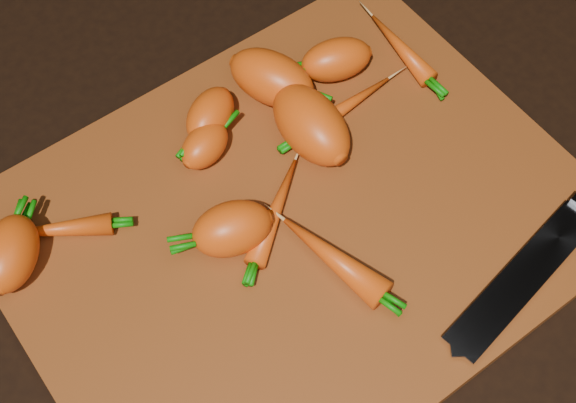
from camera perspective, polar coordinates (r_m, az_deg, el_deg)
ground at (r=0.73m, az=0.47°, el=-1.94°), size 2.00×2.00×0.01m
cutting_board at (r=0.72m, az=0.47°, el=-1.52°), size 0.50×0.40×0.01m
carrot_0 at (r=0.71m, az=-19.18°, el=-3.53°), size 0.08×0.08×0.05m
carrot_1 at (r=0.68m, az=-4.00°, el=-1.94°), size 0.08×0.07×0.05m
carrot_2 at (r=0.77m, az=-1.17°, el=8.76°), size 0.08×0.10×0.05m
carrot_3 at (r=0.74m, az=1.66°, el=5.48°), size 0.06×0.10×0.06m
carrot_4 at (r=0.76m, az=-5.55°, el=6.15°), size 0.07×0.07×0.04m
carrot_5 at (r=0.74m, az=-5.95°, el=4.00°), size 0.06×0.05×0.04m
carrot_6 at (r=0.79m, az=3.45°, el=10.04°), size 0.08×0.06×0.04m
carrot_7 at (r=0.83m, az=7.99°, el=10.82°), size 0.03×0.10×0.02m
carrot_8 at (r=0.77m, az=4.07°, el=6.71°), size 0.11×0.02×0.02m
carrot_9 at (r=0.68m, az=3.20°, el=-3.99°), size 0.05×0.11×0.03m
carrot_10 at (r=0.71m, az=-0.89°, el=-0.62°), size 0.10×0.08×0.02m
carrot_11 at (r=0.73m, az=-16.20°, el=-1.93°), size 0.10×0.07×0.02m
knife at (r=0.72m, az=17.16°, el=-4.28°), size 0.29×0.07×0.02m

